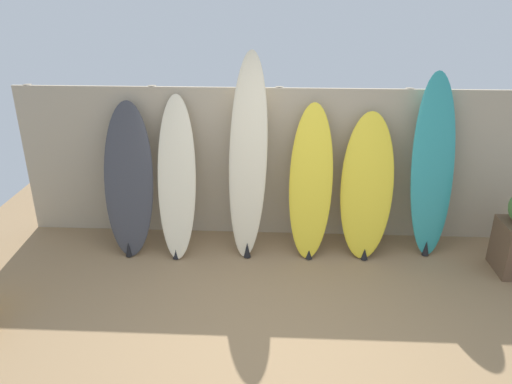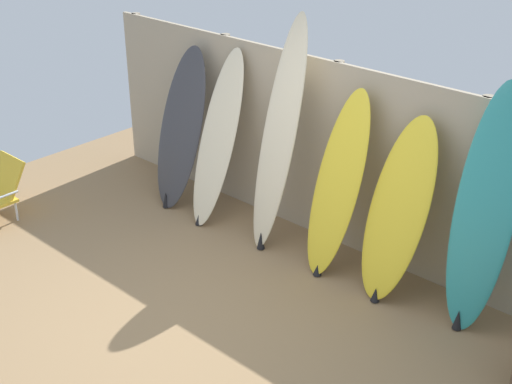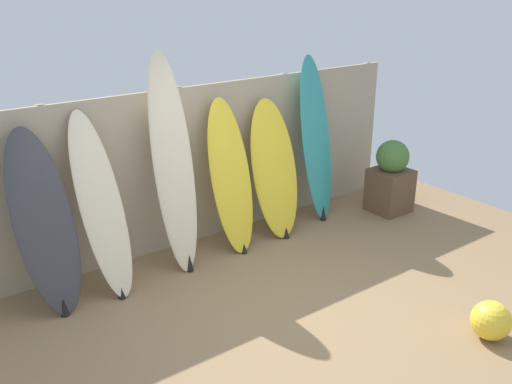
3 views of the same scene
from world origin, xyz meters
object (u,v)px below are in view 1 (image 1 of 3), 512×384
Objects in this scene: surfboard_charcoal_0 at (129,180)px; surfboard_cream_1 at (177,178)px; surfboard_yellow_4 at (367,187)px; surfboard_cream_2 at (248,158)px; surfboard_yellow_3 at (311,182)px; surfboard_teal_5 at (433,168)px.

surfboard_cream_1 is at bearing 1.30° from surfboard_charcoal_0.
surfboard_yellow_4 is (2.66, 0.04, -0.04)m from surfboard_charcoal_0.
surfboard_yellow_4 is (2.12, 0.03, -0.07)m from surfboard_cream_1.
surfboard_cream_2 is 0.75m from surfboard_yellow_3.
surfboard_cream_1 is at bearing -179.48° from surfboard_yellow_3.
surfboard_charcoal_0 is at bearing -179.18° from surfboard_yellow_4.
surfboard_charcoal_0 reaches higher than surfboard_yellow_4.
surfboard_teal_5 is (2.83, 0.10, 0.14)m from surfboard_cream_1.
surfboard_cream_1 is 0.83m from surfboard_cream_2.
surfboard_charcoal_0 is 2.66m from surfboard_yellow_4.
surfboard_teal_5 is (1.33, 0.08, 0.17)m from surfboard_yellow_3.
surfboard_yellow_4 is (1.32, 0.01, -0.31)m from surfboard_cream_2.
surfboard_cream_2 is 1.40× the size of surfboard_yellow_4.
surfboard_cream_1 reaches higher than surfboard_yellow_3.
surfboard_cream_1 reaches higher than surfboard_yellow_4.
surfboard_yellow_4 is 0.79× the size of surfboard_teal_5.
surfboard_charcoal_0 and surfboard_yellow_3 have the same top height.
surfboard_yellow_4 is at bearing 0.35° from surfboard_cream_2.
surfboard_cream_2 is at bearing 179.67° from surfboard_yellow_3.
surfboard_teal_5 is at bearing 5.77° from surfboard_yellow_4.
surfboard_yellow_3 is at bearing 0.52° from surfboard_cream_1.
surfboard_yellow_4 is (0.62, 0.01, -0.04)m from surfboard_yellow_3.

